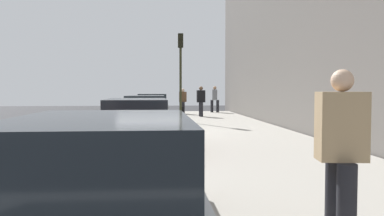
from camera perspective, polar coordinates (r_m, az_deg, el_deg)
ground_plane at (r=15.34m, az=-6.20°, el=-3.93°), size 56.00×56.00×0.00m
sidewalk at (r=15.60m, az=6.04°, el=-3.54°), size 28.00×4.60×0.15m
lane_stripe_centre at (r=15.75m, az=-17.94°, el=-3.86°), size 28.00×0.14×0.01m
snow_bank_curb at (r=15.75m, az=-3.61°, el=-3.34°), size 6.93×0.56×0.22m
parked_car_white at (r=3.98m, az=-12.53°, el=-11.99°), size 4.78×1.93×1.51m
parked_car_red at (r=10.94m, az=-7.99°, el=-2.60°), size 4.82×1.96×1.51m
parked_car_green at (r=16.94m, az=-6.76°, el=-0.73°), size 4.37×1.92×1.51m
parked_car_silver at (r=23.24m, az=-5.79°, el=0.19°), size 4.20×1.92×1.51m
pedestrian_black_coat at (r=23.51m, az=1.31°, el=1.11°), size 0.60×0.50×1.81m
pedestrian_brown_coat at (r=26.12m, az=-1.34°, el=1.13°), size 0.55×0.51×1.69m
pedestrian_grey_coat at (r=27.91m, az=3.33°, el=1.41°), size 0.55×0.61×1.86m
pedestrian_tan_coat at (r=4.49m, az=20.83°, el=-5.67°), size 0.60×0.53×1.83m
traffic_light_pole at (r=19.85m, az=-1.67°, el=6.64°), size 0.35×0.26×4.42m
rolling_suitcase at (r=25.68m, az=-1.48°, el=-0.36°), size 0.34×0.22×0.85m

